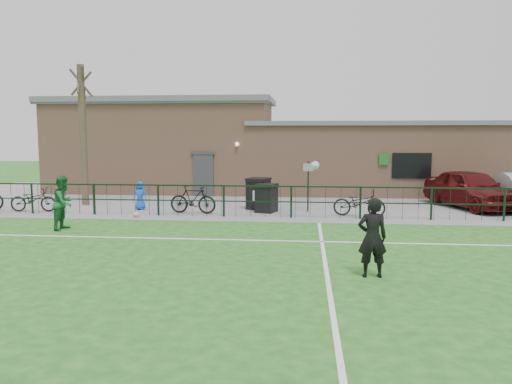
# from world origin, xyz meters

# --- Properties ---
(ground) EXTENTS (90.00, 90.00, 0.00)m
(ground) POSITION_xyz_m (0.00, 0.00, 0.00)
(ground) COLOR #20581A
(ground) RESTS_ON ground
(paving_strip) EXTENTS (34.00, 13.00, 0.02)m
(paving_strip) POSITION_xyz_m (0.00, 13.50, 0.01)
(paving_strip) COLOR slate
(paving_strip) RESTS_ON ground
(pitch_line_touch) EXTENTS (28.00, 0.10, 0.01)m
(pitch_line_touch) POSITION_xyz_m (0.00, 7.80, 0.00)
(pitch_line_touch) COLOR white
(pitch_line_touch) RESTS_ON ground
(pitch_line_mid) EXTENTS (28.00, 0.10, 0.01)m
(pitch_line_mid) POSITION_xyz_m (0.00, 4.00, 0.00)
(pitch_line_mid) COLOR white
(pitch_line_mid) RESTS_ON ground
(pitch_line_perp) EXTENTS (0.10, 16.00, 0.01)m
(pitch_line_perp) POSITION_xyz_m (2.00, 0.00, 0.00)
(pitch_line_perp) COLOR white
(pitch_line_perp) RESTS_ON ground
(perimeter_fence) EXTENTS (28.00, 0.10, 1.20)m
(perimeter_fence) POSITION_xyz_m (0.00, 8.00, 0.60)
(perimeter_fence) COLOR black
(perimeter_fence) RESTS_ON ground
(bare_tree) EXTENTS (0.30, 0.30, 6.00)m
(bare_tree) POSITION_xyz_m (-8.00, 10.50, 3.00)
(bare_tree) COLOR #413627
(bare_tree) RESTS_ON ground
(wheelie_bin_left) EXTENTS (0.98, 1.06, 1.18)m
(wheelie_bin_left) POSITION_xyz_m (-0.40, 10.07, 0.61)
(wheelie_bin_left) COLOR black
(wheelie_bin_left) RESTS_ON paving_strip
(wheelie_bin_right) EXTENTS (0.90, 0.96, 1.03)m
(wheelie_bin_right) POSITION_xyz_m (-0.00, 9.22, 0.54)
(wheelie_bin_right) COLOR black
(wheelie_bin_right) RESTS_ON paving_strip
(sign_post) EXTENTS (0.07, 0.07, 2.00)m
(sign_post) POSITION_xyz_m (1.62, 9.52, 1.02)
(sign_post) COLOR black
(sign_post) RESTS_ON paving_strip
(car_maroon) EXTENTS (3.27, 5.07, 1.60)m
(car_maroon) POSITION_xyz_m (8.32, 11.14, 0.82)
(car_maroon) COLOR #4A0D0E
(car_maroon) RESTS_ON paving_strip
(bicycle_c) EXTENTS (1.86, 0.79, 0.95)m
(bicycle_c) POSITION_xyz_m (-9.21, 8.45, 0.50)
(bicycle_c) COLOR black
(bicycle_c) RESTS_ON paving_strip
(bicycle_d) EXTENTS (1.88, 0.71, 1.10)m
(bicycle_d) POSITION_xyz_m (-2.81, 8.60, 0.57)
(bicycle_d) COLOR black
(bicycle_d) RESTS_ON paving_strip
(bicycle_e) EXTENTS (2.01, 1.00, 1.01)m
(bicycle_e) POSITION_xyz_m (3.52, 8.56, 0.52)
(bicycle_e) COLOR black
(bicycle_e) RESTS_ON paving_strip
(spectator_child) EXTENTS (0.57, 0.37, 1.15)m
(spectator_child) POSITION_xyz_m (-5.16, 9.34, 0.60)
(spectator_child) COLOR blue
(spectator_child) RESTS_ON paving_strip
(goalkeeper_kick) EXTENTS (1.62, 3.13, 2.34)m
(goalkeeper_kick) POSITION_xyz_m (2.92, 0.59, 0.90)
(goalkeeper_kick) COLOR black
(goalkeeper_kick) RESTS_ON ground
(outfield_player) EXTENTS (0.72, 0.89, 1.74)m
(outfield_player) POSITION_xyz_m (-6.25, 5.10, 0.87)
(outfield_player) COLOR #1B5F2D
(outfield_player) RESTS_ON ground
(ball_ground) EXTENTS (0.23, 0.23, 0.23)m
(ball_ground) POSITION_xyz_m (-4.71, 7.54, 0.12)
(ball_ground) COLOR white
(ball_ground) RESTS_ON ground
(clubhouse) EXTENTS (24.25, 5.40, 4.96)m
(clubhouse) POSITION_xyz_m (-0.88, 16.50, 2.22)
(clubhouse) COLOR tan
(clubhouse) RESTS_ON ground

